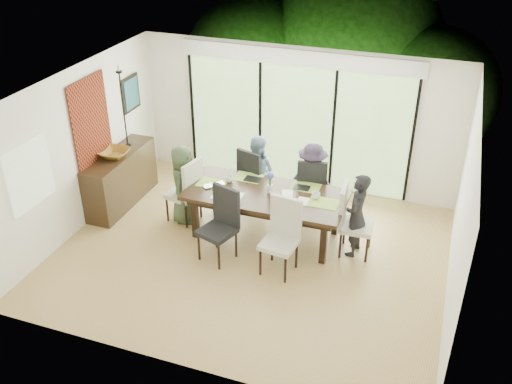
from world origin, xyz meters
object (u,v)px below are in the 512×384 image
(laptop, at_px, (215,186))
(chair_far_right, at_px, (312,186))
(chair_left_end, at_px, (183,189))
(chair_right_end, at_px, (357,221))
(table_top, at_px, (266,195))
(cup_b, at_px, (273,195))
(cup_c, at_px, (316,196))
(chair_near_left, at_px, (217,226))
(chair_near_right, at_px, (279,239))
(person_far_right, at_px, (312,181))
(person_right_end, at_px, (357,215))
(bowl, at_px, (114,153))
(cup_a, at_px, (229,179))
(person_far_left, at_px, (257,172))
(person_left_end, at_px, (183,184))
(chair_far_left, at_px, (257,177))
(vase, at_px, (270,189))
(sideboard, at_px, (121,179))

(laptop, bearing_deg, chair_far_right, -9.86)
(chair_left_end, relative_size, chair_right_end, 1.00)
(table_top, xyz_separation_m, cup_b, (0.15, -0.10, 0.08))
(cup_c, bearing_deg, chair_near_left, -143.27)
(chair_near_right, height_order, person_far_right, person_far_right)
(person_right_end, distance_m, bowl, 4.31)
(cup_a, xyz_separation_m, cup_c, (1.50, -0.05, 0.00))
(chair_near_right, bearing_deg, person_far_left, 126.69)
(cup_a, bearing_deg, person_right_end, -3.94)
(person_left_end, relative_size, person_right_end, 1.00)
(chair_far_left, bearing_deg, chair_far_right, -161.54)
(chair_near_left, relative_size, vase, 9.17)
(cup_b, bearing_deg, person_left_end, 176.49)
(vase, relative_size, cup_c, 0.97)
(cup_c, bearing_deg, person_far_right, 108.90)
(person_far_right, height_order, cup_c, person_far_right)
(chair_far_right, height_order, chair_near_left, same)
(chair_near_right, relative_size, laptop, 3.33)
(chair_far_left, bearing_deg, chair_right_end, 174.91)
(person_left_end, bearing_deg, bowl, 79.61)
(chair_far_left, height_order, chair_near_left, same)
(person_far_left, height_order, bowl, person_far_left)
(person_far_right, height_order, vase, person_far_right)
(chair_right_end, xyz_separation_m, chair_far_right, (-0.95, 0.85, 0.00))
(person_right_end, bearing_deg, chair_far_left, -108.57)
(chair_left_end, xyz_separation_m, person_far_left, (1.05, 0.83, 0.10))
(vase, bearing_deg, chair_far_left, 122.01)
(cup_c, bearing_deg, chair_far_right, 108.43)
(chair_far_left, xyz_separation_m, person_far_right, (1.00, -0.02, 0.10))
(chair_far_left, bearing_deg, table_top, 136.36)
(person_left_end, height_order, cup_a, person_left_end)
(vase, distance_m, sideboard, 2.89)
(chair_far_right, distance_m, chair_near_left, 2.02)
(chair_near_left, height_order, cup_b, chair_near_left)
(chair_near_right, relative_size, person_far_right, 0.85)
(sideboard, bearing_deg, person_right_end, -1.90)
(chair_near_right, height_order, person_right_end, person_right_end)
(table_top, height_order, cup_c, cup_c)
(sideboard, bearing_deg, cup_b, -4.68)
(chair_near_left, relative_size, cup_a, 8.87)
(vase, bearing_deg, sideboard, 178.15)
(chair_left_end, xyz_separation_m, bowl, (-1.31, 0.04, 0.45))
(person_far_right, distance_m, vase, 0.94)
(chair_far_left, height_order, sideboard, chair_far_left)
(chair_left_end, xyz_separation_m, chair_near_right, (2.00, -0.87, 0.00))
(person_left_end, height_order, person_far_left, same)
(table_top, distance_m, chair_left_end, 1.51)
(bowl, bearing_deg, cup_c, 0.91)
(sideboard, bearing_deg, person_left_end, -6.11)
(vase, bearing_deg, chair_left_end, -178.15)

